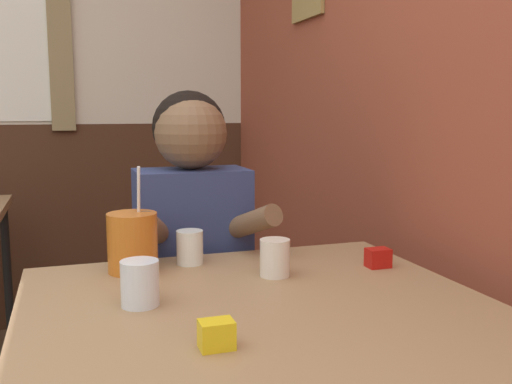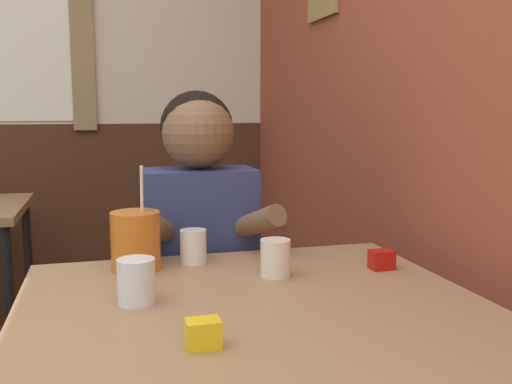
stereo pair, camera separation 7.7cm
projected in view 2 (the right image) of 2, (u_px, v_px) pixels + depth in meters
brick_wall_right at (357, 62)px, 2.11m from camera, size 0.08×4.50×2.70m
back_wall at (55, 75)px, 3.04m from camera, size 5.23×0.09×2.70m
main_table at (255, 334)px, 1.22m from camera, size 1.00×0.91×0.77m
person_seated at (200, 273)px, 1.79m from camera, size 0.42×0.42×1.23m
cocktail_pitcher at (136, 241)px, 1.47m from camera, size 0.13×0.13×0.27m
glass_near_pitcher at (136, 281)px, 1.21m from camera, size 0.08×0.08×0.10m
glass_center at (193, 246)px, 1.53m from camera, size 0.07×0.07×0.09m
glass_far_side at (275, 258)px, 1.41m from camera, size 0.08×0.08×0.09m
condiment_ketchup at (382, 260)px, 1.48m from camera, size 0.06×0.04×0.05m
condiment_mustard at (203, 334)px, 0.99m from camera, size 0.06×0.04×0.05m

